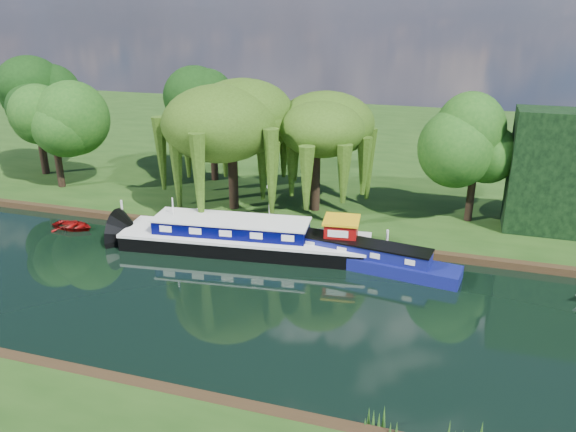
% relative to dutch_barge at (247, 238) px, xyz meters
% --- Properties ---
extents(ground, '(120.00, 120.00, 0.00)m').
position_rel_dutch_barge_xyz_m(ground, '(-0.53, -6.03, -0.82)').
color(ground, black).
extents(far_bank, '(120.00, 52.00, 0.45)m').
position_rel_dutch_barge_xyz_m(far_bank, '(-0.53, 27.97, -0.59)').
color(far_bank, '#17350E').
rests_on(far_bank, ground).
extents(dutch_barge, '(15.94, 5.20, 3.30)m').
position_rel_dutch_barge_xyz_m(dutch_barge, '(0.00, 0.00, 0.00)').
color(dutch_barge, black).
rests_on(dutch_barge, ground).
extents(narrowboat, '(11.64, 3.46, 1.68)m').
position_rel_dutch_barge_xyz_m(narrowboat, '(7.32, -0.15, -0.22)').
color(narrowboat, navy).
rests_on(narrowboat, ground).
extents(red_dinghy, '(3.07, 2.26, 0.62)m').
position_rel_dutch_barge_xyz_m(red_dinghy, '(-12.80, -0.25, -0.82)').
color(red_dinghy, maroon).
rests_on(red_dinghy, ground).
extents(willow_left, '(7.35, 7.35, 8.80)m').
position_rel_dutch_barge_xyz_m(willow_left, '(-3.28, 5.86, 6.03)').
color(willow_left, black).
rests_on(willow_left, far_bank).
extents(willow_right, '(6.22, 6.22, 7.58)m').
position_rel_dutch_barge_xyz_m(willow_right, '(2.51, 7.27, 5.16)').
color(willow_right, black).
rests_on(willow_right, far_bank).
extents(tree_far_left, '(5.11, 5.11, 8.23)m').
position_rel_dutch_barge_xyz_m(tree_far_left, '(-18.87, 6.45, 5.27)').
color(tree_far_left, black).
rests_on(tree_far_left, far_bank).
extents(tree_far_back, '(5.42, 5.42, 9.11)m').
position_rel_dutch_barge_xyz_m(tree_far_back, '(-22.71, 9.24, 5.98)').
color(tree_far_back, black).
rests_on(tree_far_back, far_bank).
extents(tree_far_mid, '(5.28, 5.28, 8.64)m').
position_rel_dutch_barge_xyz_m(tree_far_mid, '(-7.56, 11.98, 5.59)').
color(tree_far_mid, black).
rests_on(tree_far_mid, far_bank).
extents(tree_far_right, '(4.63, 4.63, 7.57)m').
position_rel_dutch_barge_xyz_m(tree_far_right, '(13.28, 8.34, 4.85)').
color(tree_far_right, black).
rests_on(tree_far_right, far_bank).
extents(conifer_hedge, '(6.00, 3.00, 8.00)m').
position_rel_dutch_barge_xyz_m(conifer_hedge, '(18.47, 7.97, 3.63)').
color(conifer_hedge, black).
rests_on(conifer_hedge, far_bank).
extents(lamppost, '(0.36, 0.36, 2.56)m').
position_rel_dutch_barge_xyz_m(lamppost, '(-0.03, 4.47, 1.60)').
color(lamppost, silver).
rests_on(lamppost, far_bank).
extents(mooring_posts, '(19.16, 0.16, 1.00)m').
position_rel_dutch_barge_xyz_m(mooring_posts, '(-1.03, 2.37, 0.13)').
color(mooring_posts, silver).
rests_on(mooring_posts, far_bank).
extents(reeds_near, '(33.70, 1.50, 1.10)m').
position_rel_dutch_barge_xyz_m(reeds_near, '(6.34, -13.60, -0.27)').
color(reeds_near, '#214813').
rests_on(reeds_near, ground).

